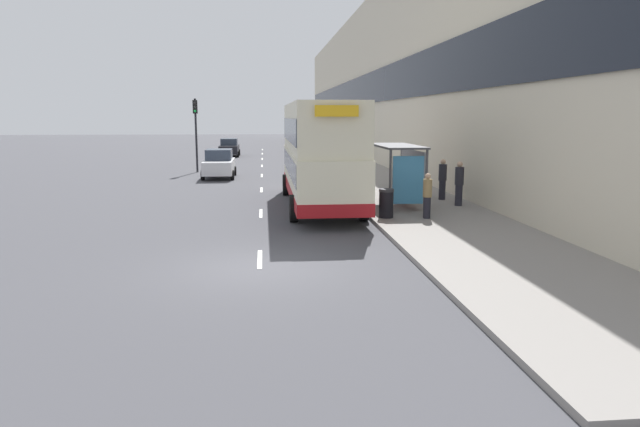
# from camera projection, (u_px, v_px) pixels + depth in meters

# --- Properties ---
(ground_plane) EXTENTS (220.00, 220.00, 0.00)m
(ground_plane) POSITION_uv_depth(u_px,v_px,m) (260.00, 268.00, 14.36)
(ground_plane) COLOR #424247
(pavement) EXTENTS (5.00, 93.00, 0.14)m
(pavement) POSITION_uv_depth(u_px,v_px,m) (333.00, 157.00, 52.75)
(pavement) COLOR gray
(pavement) RESTS_ON ground_plane
(terrace_facade) EXTENTS (3.10, 93.00, 13.58)m
(terrace_facade) POSITION_uv_depth(u_px,v_px,m) (376.00, 83.00, 52.00)
(terrace_facade) COLOR beige
(terrace_facade) RESTS_ON ground_plane
(lane_mark_0) EXTENTS (0.12, 2.00, 0.01)m
(lane_mark_0) POSITION_uv_depth(u_px,v_px,m) (260.00, 259.00, 15.25)
(lane_mark_0) COLOR silver
(lane_mark_0) RESTS_ON ground_plane
(lane_mark_1) EXTENTS (0.12, 2.00, 0.01)m
(lane_mark_1) POSITION_uv_depth(u_px,v_px,m) (261.00, 213.00, 22.44)
(lane_mark_1) COLOR silver
(lane_mark_1) RESTS_ON ground_plane
(lane_mark_2) EXTENTS (0.12, 2.00, 0.01)m
(lane_mark_2) POSITION_uv_depth(u_px,v_px,m) (261.00, 190.00, 29.63)
(lane_mark_2) COLOR silver
(lane_mark_2) RESTS_ON ground_plane
(lane_mark_3) EXTENTS (0.12, 2.00, 0.01)m
(lane_mark_3) POSITION_uv_depth(u_px,v_px,m) (262.00, 176.00, 36.82)
(lane_mark_3) COLOR silver
(lane_mark_3) RESTS_ON ground_plane
(lane_mark_4) EXTENTS (0.12, 2.00, 0.01)m
(lane_mark_4) POSITION_uv_depth(u_px,v_px,m) (262.00, 166.00, 44.01)
(lane_mark_4) COLOR silver
(lane_mark_4) RESTS_ON ground_plane
(lane_mark_5) EXTENTS (0.12, 2.00, 0.01)m
(lane_mark_5) POSITION_uv_depth(u_px,v_px,m) (262.00, 159.00, 51.20)
(lane_mark_5) COLOR silver
(lane_mark_5) RESTS_ON ground_plane
(lane_mark_6) EXTENTS (0.12, 2.00, 0.01)m
(lane_mark_6) POSITION_uv_depth(u_px,v_px,m) (262.00, 154.00, 58.39)
(lane_mark_6) COLOR silver
(lane_mark_6) RESTS_ON ground_plane
(lane_mark_7) EXTENTS (0.12, 2.00, 0.01)m
(lane_mark_7) POSITION_uv_depth(u_px,v_px,m) (262.00, 150.00, 65.58)
(lane_mark_7) COLOR silver
(lane_mark_7) RESTS_ON ground_plane
(bus_shelter) EXTENTS (1.60, 4.20, 2.48)m
(bus_shelter) POSITION_uv_depth(u_px,v_px,m) (403.00, 164.00, 23.16)
(bus_shelter) COLOR #4C4C51
(bus_shelter) RESTS_ON ground_plane
(double_decker_bus_near) EXTENTS (2.85, 11.24, 4.30)m
(double_decker_bus_near) POSITION_uv_depth(u_px,v_px,m) (320.00, 153.00, 23.78)
(double_decker_bus_near) COLOR beige
(double_decker_bus_near) RESTS_ON ground_plane
(car_0) EXTENTS (1.96, 4.37, 1.76)m
(car_0) POSITION_uv_depth(u_px,v_px,m) (219.00, 164.00, 35.45)
(car_0) COLOR silver
(car_0) RESTS_ON ground_plane
(car_1) EXTENTS (1.94, 4.54, 1.69)m
(car_1) POSITION_uv_depth(u_px,v_px,m) (229.00, 147.00, 54.52)
(car_1) COLOR black
(car_1) RESTS_ON ground_plane
(pedestrian_at_shelter) EXTENTS (0.35, 0.35, 1.79)m
(pedestrian_at_shelter) POSITION_uv_depth(u_px,v_px,m) (442.00, 179.00, 25.10)
(pedestrian_at_shelter) COLOR #23232D
(pedestrian_at_shelter) RESTS_ON ground_plane
(pedestrian_1) EXTENTS (0.32, 0.32, 1.63)m
(pedestrian_1) POSITION_uv_depth(u_px,v_px,m) (427.00, 195.00, 20.48)
(pedestrian_1) COLOR #23232D
(pedestrian_1) RESTS_ON ground_plane
(pedestrian_2) EXTENTS (0.36, 0.36, 1.82)m
(pedestrian_2) POSITION_uv_depth(u_px,v_px,m) (459.00, 183.00, 23.37)
(pedestrian_2) COLOR #23232D
(pedestrian_2) RESTS_ON ground_plane
(pedestrian_3) EXTENTS (0.33, 0.33, 1.65)m
(pedestrian_3) POSITION_uv_depth(u_px,v_px,m) (366.00, 183.00, 24.33)
(pedestrian_3) COLOR #23232D
(pedestrian_3) RESTS_ON ground_plane
(litter_bin) EXTENTS (0.55, 0.55, 1.05)m
(litter_bin) POSITION_uv_depth(u_px,v_px,m) (386.00, 203.00, 20.67)
(litter_bin) COLOR black
(litter_bin) RESTS_ON ground_plane
(traffic_light_far_kerb) EXTENTS (0.30, 0.32, 4.96)m
(traffic_light_far_kerb) POSITION_uv_depth(u_px,v_px,m) (196.00, 123.00, 38.49)
(traffic_light_far_kerb) COLOR black
(traffic_light_far_kerb) RESTS_ON ground_plane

